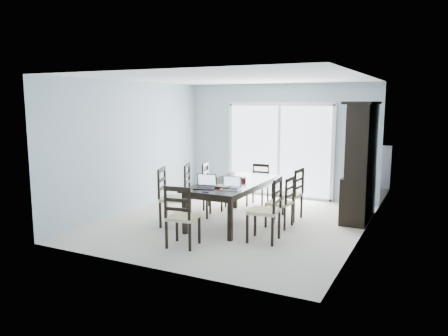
# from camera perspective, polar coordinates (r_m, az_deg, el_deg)

# --- Properties ---
(floor) EXTENTS (5.00, 5.00, 0.00)m
(floor) POSITION_cam_1_polar(r_m,az_deg,el_deg) (8.09, 1.20, -7.08)
(floor) COLOR beige
(floor) RESTS_ON ground
(ceiling) EXTENTS (5.00, 5.00, 0.00)m
(ceiling) POSITION_cam_1_polar(r_m,az_deg,el_deg) (7.80, 1.26, 11.63)
(ceiling) COLOR white
(ceiling) RESTS_ON back_wall
(back_wall) EXTENTS (4.50, 0.02, 2.60)m
(back_wall) POSITION_cam_1_polar(r_m,az_deg,el_deg) (10.14, 7.28, 3.55)
(back_wall) COLOR #9FB2BE
(back_wall) RESTS_ON floor
(wall_left) EXTENTS (0.02, 5.00, 2.60)m
(wall_left) POSITION_cam_1_polar(r_m,az_deg,el_deg) (9.03, -11.82, 2.79)
(wall_left) COLOR #9FB2BE
(wall_left) RESTS_ON floor
(wall_right) EXTENTS (0.02, 5.00, 2.60)m
(wall_right) POSITION_cam_1_polar(r_m,az_deg,el_deg) (7.18, 17.69, 1.07)
(wall_right) COLOR #9FB2BE
(wall_right) RESTS_ON floor
(balcony) EXTENTS (4.50, 2.00, 0.10)m
(balcony) POSITION_cam_1_polar(r_m,az_deg,el_deg) (11.28, 8.83, -2.89)
(balcony) COLOR gray
(balcony) RESTS_ON ground
(railing) EXTENTS (4.50, 0.06, 1.10)m
(railing) POSITION_cam_1_polar(r_m,az_deg,el_deg) (12.12, 10.33, 0.76)
(railing) COLOR #99999E
(railing) RESTS_ON balcony
(dining_table) EXTENTS (1.00, 2.20, 0.75)m
(dining_table) POSITION_cam_1_polar(r_m,az_deg,el_deg) (7.94, 1.21, -2.40)
(dining_table) COLOR black
(dining_table) RESTS_ON floor
(china_hutch) EXTENTS (0.50, 1.38, 2.20)m
(china_hutch) POSITION_cam_1_polar(r_m,az_deg,el_deg) (8.47, 17.43, 0.64)
(china_hutch) COLOR black
(china_hutch) RESTS_ON floor
(sliding_door) EXTENTS (2.52, 0.05, 2.18)m
(sliding_door) POSITION_cam_1_polar(r_m,az_deg,el_deg) (10.14, 7.21, 2.34)
(sliding_door) COLOR silver
(sliding_door) RESTS_ON floor
(chair_left_near) EXTENTS (0.58, 0.58, 1.20)m
(chair_left_near) POSITION_cam_1_polar(r_m,az_deg,el_deg) (7.83, -7.27, -2.91)
(chair_left_near) COLOR black
(chair_left_near) RESTS_ON floor
(chair_left_mid) EXTENTS (0.57, 0.57, 1.17)m
(chair_left_mid) POSITION_cam_1_polar(r_m,az_deg,el_deg) (8.40, -4.06, -2.17)
(chair_left_mid) COLOR black
(chair_left_mid) RESTS_ON floor
(chair_left_far) EXTENTS (0.52, 0.51, 1.11)m
(chair_left_far) POSITION_cam_1_polar(r_m,az_deg,el_deg) (8.96, -1.79, -1.69)
(chair_left_far) COLOR black
(chair_left_far) RESTS_ON floor
(chair_right_near) EXTENTS (0.50, 0.49, 1.20)m
(chair_right_near) POSITION_cam_1_polar(r_m,az_deg,el_deg) (6.88, 6.05, -4.53)
(chair_right_near) COLOR black
(chair_right_near) RESTS_ON floor
(chair_right_mid) EXTENTS (0.42, 0.41, 1.05)m
(chair_right_mid) POSITION_cam_1_polar(r_m,az_deg,el_deg) (7.72, 7.87, -3.71)
(chair_right_mid) COLOR black
(chair_right_mid) RESTS_ON floor
(chair_right_far) EXTENTS (0.47, 0.46, 1.13)m
(chair_right_far) POSITION_cam_1_polar(r_m,az_deg,el_deg) (8.24, 9.05, -2.63)
(chair_right_far) COLOR black
(chair_right_far) RESTS_ON floor
(chair_end_near) EXTENTS (0.48, 0.49, 1.12)m
(chair_end_near) POSITION_cam_1_polar(r_m,az_deg,el_deg) (6.60, -5.74, -5.48)
(chair_end_near) COLOR black
(chair_end_near) RESTS_ON floor
(chair_end_far) EXTENTS (0.38, 0.39, 1.01)m
(chair_end_far) POSITION_cam_1_polar(r_m,az_deg,el_deg) (9.36, 4.62, -1.58)
(chair_end_far) COLOR black
(chair_end_far) RESTS_ON floor
(laptop_dark) EXTENTS (0.39, 0.31, 0.24)m
(laptop_dark) POSITION_cam_1_polar(r_m,az_deg,el_deg) (7.34, -2.54, -2.26)
(laptop_dark) COLOR black
(laptop_dark) RESTS_ON dining_table
(laptop_silver) EXTENTS (0.35, 0.28, 0.21)m
(laptop_silver) POSITION_cam_1_polar(r_m,az_deg,el_deg) (7.24, 0.83, -2.45)
(laptop_silver) COLOR silver
(laptop_silver) RESTS_ON dining_table
(book_stack) EXTENTS (0.27, 0.22, 0.04)m
(book_stack) POSITION_cam_1_polar(r_m,az_deg,el_deg) (7.41, -0.24, -2.44)
(book_stack) COLOR maroon
(book_stack) RESTS_ON dining_table
(cell_phone) EXTENTS (0.11, 0.07, 0.01)m
(cell_phone) POSITION_cam_1_polar(r_m,az_deg,el_deg) (7.06, -2.42, -3.14)
(cell_phone) COLOR black
(cell_phone) RESTS_ON dining_table
(game_box) EXTENTS (0.35, 0.27, 0.08)m
(game_box) POSITION_cam_1_polar(r_m,az_deg,el_deg) (7.97, 1.73, -1.51)
(game_box) COLOR #531510
(game_box) RESTS_ON dining_table
(hot_tub) EXTENTS (2.17, 1.98, 1.04)m
(hot_tub) POSITION_cam_1_polar(r_m,az_deg,el_deg) (11.36, 5.87, 0.18)
(hot_tub) COLOR brown
(hot_tub) RESTS_ON balcony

